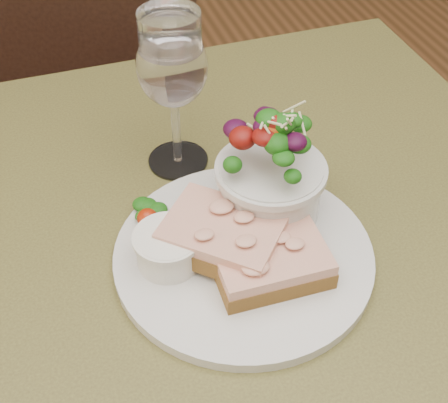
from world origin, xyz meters
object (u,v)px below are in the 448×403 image
object	(u,v)px
cafe_table	(219,318)
ramekin	(168,247)
chair_far	(112,171)
dinner_plate	(243,255)
sandwich_front	(270,260)
salad_bowl	(271,168)
wine_glass	(172,71)
sandwich_back	(223,235)

from	to	relation	value
cafe_table	ramekin	size ratio (longest dim) A/B	13.00
chair_far	dinner_plate	size ratio (longest dim) A/B	3.49
chair_far	sandwich_front	size ratio (longest dim) A/B	8.28
salad_bowl	cafe_table	bearing A→B (deg)	-151.34
chair_far	wine_glass	bearing A→B (deg)	110.64
chair_far	wine_glass	xyz separation A→B (m)	(0.03, -0.55, 0.58)
cafe_table	chair_far	size ratio (longest dim) A/B	0.89
dinner_plate	wine_glass	world-z (taller)	wine_glass
dinner_plate	sandwich_front	distance (m)	0.04
dinner_plate	sandwich_back	size ratio (longest dim) A/B	1.87
sandwich_back	wine_glass	distance (m)	0.18
chair_far	dinner_plate	distance (m)	0.85
cafe_table	sandwich_back	bearing A→B (deg)	-30.98
dinner_plate	wine_glass	distance (m)	0.21
cafe_table	wine_glass	distance (m)	0.28
chair_far	dinner_plate	world-z (taller)	chair_far
cafe_table	chair_far	bearing A→B (deg)	92.26
sandwich_back	ramekin	size ratio (longest dim) A/B	2.25
ramekin	cafe_table	bearing A→B (deg)	-2.68
sandwich_back	wine_glass	bearing A→B (deg)	132.77
salad_bowl	wine_glass	world-z (taller)	wine_glass
cafe_table	ramekin	distance (m)	0.14
sandwich_back	wine_glass	size ratio (longest dim) A/B	0.79
dinner_plate	ramekin	xyz separation A→B (m)	(-0.07, 0.01, 0.03)
chair_far	salad_bowl	world-z (taller)	chair_far
cafe_table	salad_bowl	size ratio (longest dim) A/B	6.30
wine_glass	sandwich_back	bearing A→B (deg)	-89.37
sandwich_back	salad_bowl	distance (m)	0.08
salad_bowl	dinner_plate	bearing A→B (deg)	-133.94
dinner_plate	sandwich_front	world-z (taller)	sandwich_front
chair_far	ramekin	world-z (taller)	chair_far
chair_far	dinner_plate	bearing A→B (deg)	111.59
cafe_table	sandwich_front	xyz separation A→B (m)	(0.04, -0.04, 0.13)
cafe_table	chair_far	world-z (taller)	chair_far
sandwich_back	ramekin	distance (m)	0.05
cafe_table	wine_glass	world-z (taller)	wine_glass
salad_bowl	sandwich_back	bearing A→B (deg)	-148.02
sandwich_back	ramekin	xyz separation A→B (m)	(-0.05, 0.00, -0.00)
dinner_plate	sandwich_front	xyz separation A→B (m)	(0.01, -0.03, 0.02)
salad_bowl	wine_glass	bearing A→B (deg)	118.39
wine_glass	salad_bowl	bearing A→B (deg)	-61.61
sandwich_back	ramekin	world-z (taller)	sandwich_back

